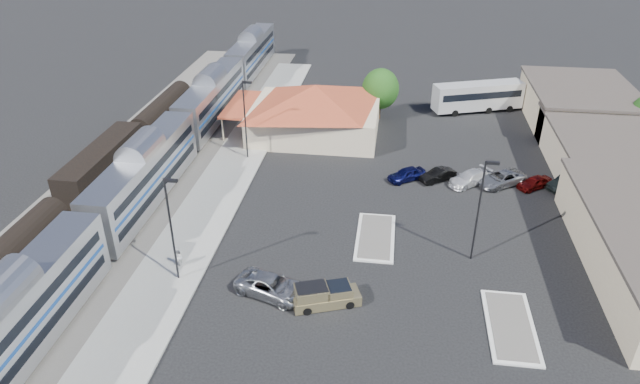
# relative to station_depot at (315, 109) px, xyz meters

# --- Properties ---
(ground) EXTENTS (280.00, 280.00, 0.00)m
(ground) POSITION_rel_station_depot_xyz_m (4.56, -24.00, -3.13)
(ground) COLOR black
(ground) RESTS_ON ground
(railbed) EXTENTS (16.00, 100.00, 0.12)m
(railbed) POSITION_rel_station_depot_xyz_m (-16.44, -16.00, -3.07)
(railbed) COLOR #4C4944
(railbed) RESTS_ON ground
(platform) EXTENTS (5.50, 92.00, 0.18)m
(platform) POSITION_rel_station_depot_xyz_m (-7.44, -18.00, -3.04)
(platform) COLOR gray
(platform) RESTS_ON ground
(passenger_train) EXTENTS (3.00, 104.00, 5.55)m
(passenger_train) POSITION_rel_station_depot_xyz_m (-13.44, -18.92, -0.26)
(passenger_train) COLOR silver
(passenger_train) RESTS_ON ground
(freight_cars) EXTENTS (2.80, 46.00, 4.00)m
(freight_cars) POSITION_rel_station_depot_xyz_m (-19.44, -15.73, -1.21)
(freight_cars) COLOR black
(freight_cars) RESTS_ON ground
(station_depot) EXTENTS (18.35, 12.24, 6.20)m
(station_depot) POSITION_rel_station_depot_xyz_m (0.00, 0.00, 0.00)
(station_depot) COLOR #C5B390
(station_depot) RESTS_ON ground
(buildings_east) EXTENTS (14.40, 51.40, 4.80)m
(buildings_east) POSITION_rel_station_depot_xyz_m (32.56, -9.72, -0.86)
(buildings_east) COLOR #C6B28C
(buildings_east) RESTS_ON ground
(traffic_island_south) EXTENTS (3.30, 7.50, 0.21)m
(traffic_island_south) POSITION_rel_station_depot_xyz_m (8.56, -22.00, -3.03)
(traffic_island_south) COLOR silver
(traffic_island_south) RESTS_ON ground
(traffic_island_north) EXTENTS (3.30, 7.50, 0.21)m
(traffic_island_north) POSITION_rel_station_depot_xyz_m (18.56, -32.00, -3.03)
(traffic_island_north) COLOR silver
(traffic_island_north) RESTS_ON ground
(lamp_plat_s) EXTENTS (1.08, 0.25, 9.00)m
(lamp_plat_s) POSITION_rel_station_depot_xyz_m (-6.34, -30.00, 2.21)
(lamp_plat_s) COLOR black
(lamp_plat_s) RESTS_ON ground
(lamp_plat_n) EXTENTS (1.08, 0.25, 9.00)m
(lamp_plat_n) POSITION_rel_station_depot_xyz_m (-6.34, -8.00, 2.21)
(lamp_plat_n) COLOR black
(lamp_plat_n) RESTS_ON ground
(lamp_lot) EXTENTS (1.08, 0.25, 9.00)m
(lamp_lot) POSITION_rel_station_depot_xyz_m (16.66, -24.00, 2.21)
(lamp_lot) COLOR black
(lamp_lot) RESTS_ON ground
(tree_depot) EXTENTS (4.71, 4.71, 6.63)m
(tree_depot) POSITION_rel_station_depot_xyz_m (7.56, 6.00, 0.89)
(tree_depot) COLOR #382314
(tree_depot) RESTS_ON ground
(pickup_truck) EXTENTS (5.28, 3.40, 1.72)m
(pickup_truck) POSITION_rel_station_depot_xyz_m (5.41, -31.34, -2.32)
(pickup_truck) COLOR #95875C
(pickup_truck) RESTS_ON ground
(suv) EXTENTS (6.20, 4.26, 1.57)m
(suv) POSITION_rel_station_depot_xyz_m (1.21, -30.80, -2.34)
(suv) COLOR #A4A7AC
(suv) RESTS_ON ground
(coach_bus) EXTENTS (12.16, 6.52, 3.85)m
(coach_bus) POSITION_rel_station_depot_xyz_m (20.35, 10.41, -0.91)
(coach_bus) COLOR silver
(coach_bus) RESTS_ON ground
(person_b) EXTENTS (0.85, 0.97, 1.68)m
(person_b) POSITION_rel_station_depot_xyz_m (-6.95, -28.54, -2.11)
(person_b) COLOR silver
(person_b) RESTS_ON platform
(parked_car_a) EXTENTS (4.28, 3.61, 1.38)m
(parked_car_a) POSITION_rel_station_depot_xyz_m (11.17, -10.79, -2.44)
(parked_car_a) COLOR #0D0F42
(parked_car_a) RESTS_ON ground
(parked_car_b) EXTENTS (3.99, 3.35, 1.29)m
(parked_car_b) POSITION_rel_station_depot_xyz_m (14.37, -10.49, -2.49)
(parked_car_b) COLOR black
(parked_car_b) RESTS_ON ground
(parked_car_c) EXTENTS (4.98, 4.59, 1.40)m
(parked_car_c) POSITION_rel_station_depot_xyz_m (17.57, -10.79, -2.43)
(parked_car_c) COLOR white
(parked_car_c) RESTS_ON ground
(parked_car_d) EXTENTS (5.66, 4.89, 1.45)m
(parked_car_d) POSITION_rel_station_depot_xyz_m (20.77, -10.49, -2.41)
(parked_car_d) COLOR gray
(parked_car_d) RESTS_ON ground
(parked_car_e) EXTENTS (3.97, 3.36, 1.28)m
(parked_car_e) POSITION_rel_station_depot_xyz_m (23.97, -10.79, -2.49)
(parked_car_e) COLOR #680D0B
(parked_car_e) RESTS_ON ground
(parked_car_f) EXTENTS (4.53, 3.94, 1.48)m
(parked_car_f) POSITION_rel_station_depot_xyz_m (27.17, -10.49, -2.39)
(parked_car_f) COLOR black
(parked_car_f) RESTS_ON ground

